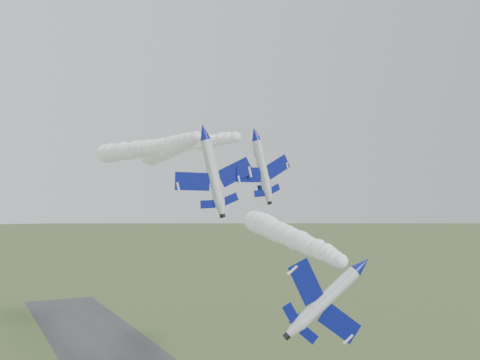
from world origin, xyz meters
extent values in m
cylinder|color=white|center=(7.50, -3.02, 28.71)|extent=(4.06, 8.64, 2.11)
cone|color=navy|center=(6.22, -8.15, 28.71)|extent=(2.57, 2.64, 2.11)
cone|color=white|center=(8.72, 1.91, 28.71)|extent=(2.48, 2.25, 2.11)
cylinder|color=black|center=(8.96, 2.88, 28.71)|extent=(1.18, 0.84, 1.07)
ellipsoid|color=black|center=(7.40, -5.22, 29.07)|extent=(2.06, 3.13, 1.40)
cube|color=navy|center=(5.72, -1.76, 30.91)|extent=(3.53, 3.06, 3.61)
cube|color=navy|center=(9.43, -2.68, 26.31)|extent=(3.53, 3.06, 3.61)
cube|color=navy|center=(7.52, 1.29, 29.93)|extent=(1.58, 1.39, 1.60)
cube|color=navy|center=(9.50, 0.80, 27.48)|extent=(1.58, 1.39, 1.60)
cube|color=navy|center=(9.42, 0.57, 29.54)|extent=(2.09, 1.97, 1.50)
cylinder|color=white|center=(-0.33, 23.03, 46.23)|extent=(3.99, 9.61, 2.01)
cone|color=navy|center=(-1.61, 17.25, 46.23)|extent=(2.49, 2.84, 2.01)
cone|color=white|center=(0.90, 28.60, 46.23)|extent=(2.40, 2.40, 2.01)
cylinder|color=black|center=(1.14, 29.70, 46.23)|extent=(1.14, 0.87, 1.02)
ellipsoid|color=black|center=(-0.99, 20.71, 46.84)|extent=(2.00, 3.43, 1.34)
cube|color=navy|center=(-3.30, 24.60, 45.32)|extent=(5.51, 3.71, 1.30)
cube|color=navy|center=(3.09, 23.19, 46.81)|extent=(5.51, 3.71, 1.30)
cube|color=navy|center=(-1.02, 28.00, 45.83)|extent=(2.42, 1.68, 0.61)
cube|color=navy|center=(2.38, 27.24, 46.63)|extent=(2.42, 1.68, 0.61)
cube|color=navy|center=(0.31, 27.43, 47.65)|extent=(1.05, 1.89, 2.43)
cylinder|color=white|center=(7.91, 22.19, 46.37)|extent=(2.65, 8.22, 1.76)
cone|color=navy|center=(8.47, 17.12, 46.37)|extent=(1.98, 2.30, 1.76)
cone|color=white|center=(7.36, 27.06, 46.37)|extent=(1.94, 1.92, 1.76)
cylinder|color=black|center=(7.25, 28.02, 46.37)|extent=(0.95, 0.67, 0.89)
ellipsoid|color=black|center=(8.00, 20.11, 46.90)|extent=(1.47, 2.88, 1.17)
cube|color=navy|center=(5.08, 22.65, 45.51)|extent=(4.55, 2.77, 1.24)
cube|color=navy|center=(10.63, 23.27, 46.96)|extent=(4.55, 2.77, 1.24)
cube|color=navy|center=(5.98, 26.04, 45.99)|extent=(1.99, 1.26, 0.58)
cube|color=navy|center=(8.94, 26.37, 46.76)|extent=(1.99, 1.26, 0.58)
cube|color=navy|center=(7.17, 25.94, 47.58)|extent=(0.81, 1.60, 2.08)
camera|label=1|loc=(-31.74, -49.80, 35.46)|focal=40.00mm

